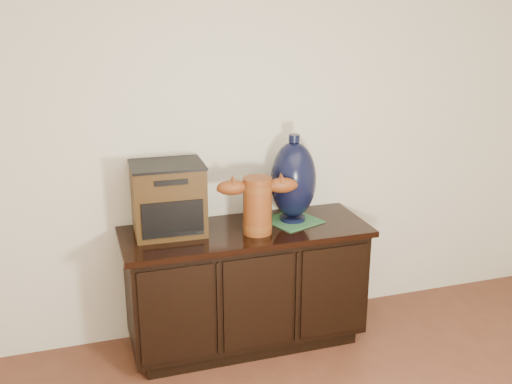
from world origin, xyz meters
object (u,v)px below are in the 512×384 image
object	(u,v)px
terracotta_vessel	(257,202)
spray_can	(265,204)
sideboard	(246,286)
tv_radio	(168,198)
lamp_base	(293,180)

from	to	relation	value
terracotta_vessel	spray_can	size ratio (longest dim) A/B	2.47
sideboard	terracotta_vessel	world-z (taller)	terracotta_vessel
tv_radio	spray_can	distance (m)	0.61
terracotta_vessel	lamp_base	bearing A→B (deg)	32.76
sideboard	spray_can	distance (m)	0.51
sideboard	tv_radio	distance (m)	0.72
tv_radio	spray_can	world-z (taller)	tv_radio
sideboard	tv_radio	size ratio (longest dim) A/B	3.50
spray_can	terracotta_vessel	bearing A→B (deg)	-118.87
terracotta_vessel	lamp_base	distance (m)	0.30
terracotta_vessel	lamp_base	size ratio (longest dim) A/B	0.89
tv_radio	terracotta_vessel	bearing A→B (deg)	-16.96
lamp_base	tv_radio	bearing A→B (deg)	176.43
sideboard	spray_can	size ratio (longest dim) A/B	7.66
spray_can	lamp_base	bearing A→B (deg)	-35.23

